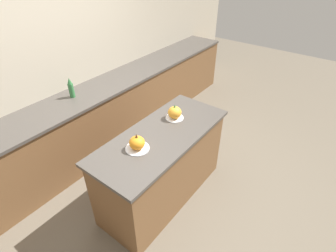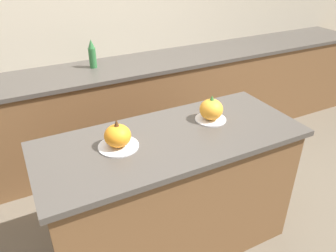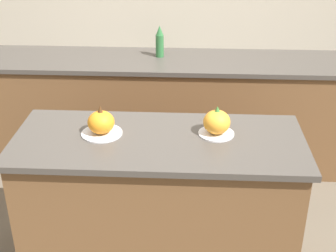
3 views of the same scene
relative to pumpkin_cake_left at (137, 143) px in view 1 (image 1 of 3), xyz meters
name	(u,v)px [view 1 (image 1 of 3)]	position (x,y,z in m)	size (l,w,h in m)	color
ground_plane	(163,193)	(0.32, -0.04, -0.95)	(12.00, 12.00, 0.00)	#665B4C
wall_back	(60,64)	(0.32, 1.56, 0.30)	(8.00, 0.06, 2.50)	#B2A893
kitchen_island	(162,166)	(0.32, -0.04, -0.51)	(1.59, 0.67, 0.89)	brown
back_counter	(88,126)	(0.32, 1.23, -0.50)	(6.00, 0.60, 0.91)	brown
pumpkin_cake_left	(137,143)	(0.00, 0.00, 0.00)	(0.23, 0.23, 0.17)	silver
pumpkin_cake_right	(175,113)	(0.63, 0.03, 0.00)	(0.20, 0.20, 0.17)	silver
bottle_tall	(71,88)	(0.23, 1.29, 0.08)	(0.06, 0.06, 0.25)	#2D6B38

